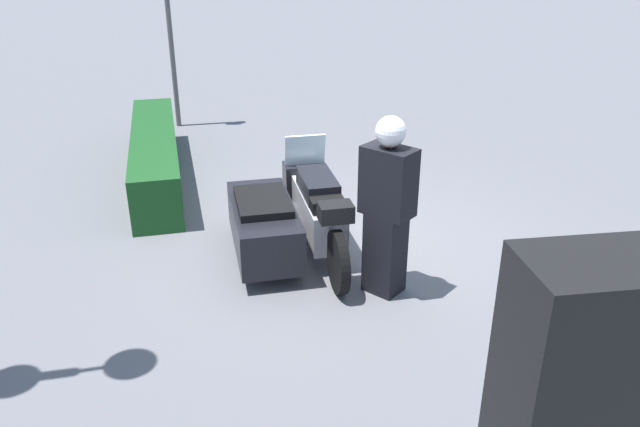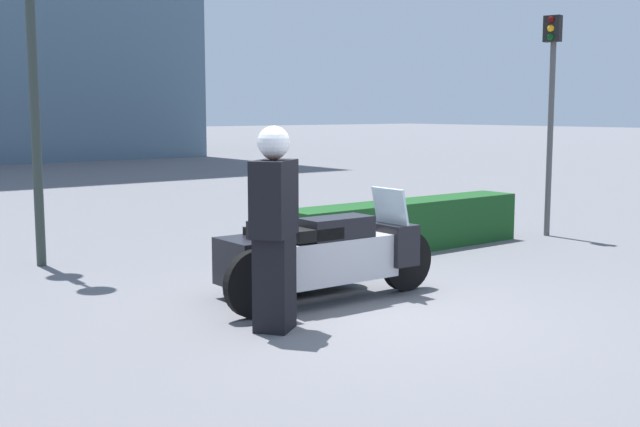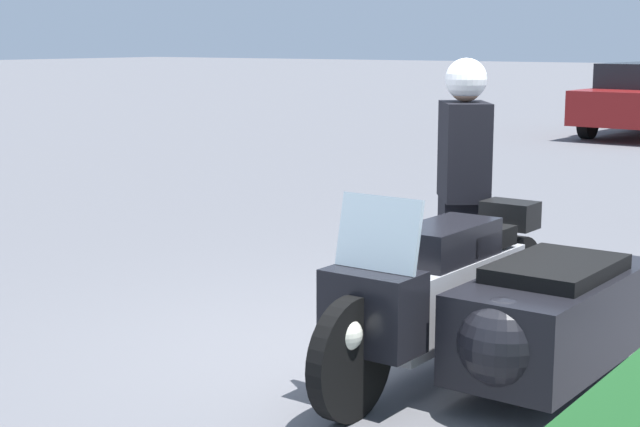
# 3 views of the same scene
# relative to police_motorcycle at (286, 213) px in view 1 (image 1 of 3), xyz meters

# --- Properties ---
(ground_plane) EXTENTS (160.00, 160.00, 0.00)m
(ground_plane) POSITION_rel_police_motorcycle_xyz_m (-0.09, -0.76, -0.46)
(ground_plane) COLOR slate
(police_motorcycle) EXTENTS (2.64, 1.29, 1.16)m
(police_motorcycle) POSITION_rel_police_motorcycle_xyz_m (0.00, 0.00, 0.00)
(police_motorcycle) COLOR black
(police_motorcycle) RESTS_ON ground
(officer_rider) EXTENTS (0.59, 0.54, 1.85)m
(officer_rider) POSITION_rel_police_motorcycle_xyz_m (-1.12, -0.81, 0.52)
(officer_rider) COLOR black
(officer_rider) RESTS_ON ground
(hedge_bush_curbside) EXTENTS (4.04, 0.63, 0.71)m
(hedge_bush_curbside) POSITION_rel_police_motorcycle_xyz_m (2.77, 1.44, -0.11)
(hedge_bush_curbside) COLOR #19471E
(hedge_bush_curbside) RESTS_ON ground
(traffic_light_near) EXTENTS (0.22, 0.29, 3.44)m
(traffic_light_near) POSITION_rel_police_motorcycle_xyz_m (5.45, 1.01, 1.79)
(traffic_light_near) COLOR #4C4C4C
(traffic_light_near) RESTS_ON ground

